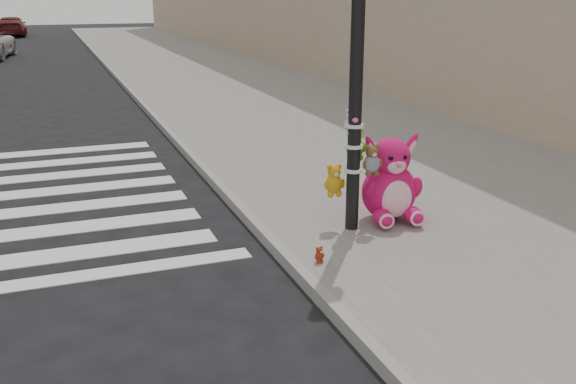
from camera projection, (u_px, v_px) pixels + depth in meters
name	position (u px, v px, depth m)	size (l,w,h in m)	color
ground	(172.00, 348.00, 5.58)	(120.00, 120.00, 0.00)	black
sidewalk_near	(294.00, 111.00, 16.16)	(7.00, 80.00, 0.14)	slate
curb_edge	(157.00, 121.00, 15.01)	(0.12, 80.00, 0.15)	gray
signal_pole	(355.00, 99.00, 7.55)	(0.70, 0.50, 4.00)	black
pink_bunny	(390.00, 185.00, 8.18)	(0.81, 0.90, 1.14)	#DA1260
red_teddy	(319.00, 254.00, 6.97)	(0.13, 0.09, 0.19)	#A62610
car_maroon_near	(12.00, 27.00, 43.63)	(1.83, 4.49, 1.30)	maroon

